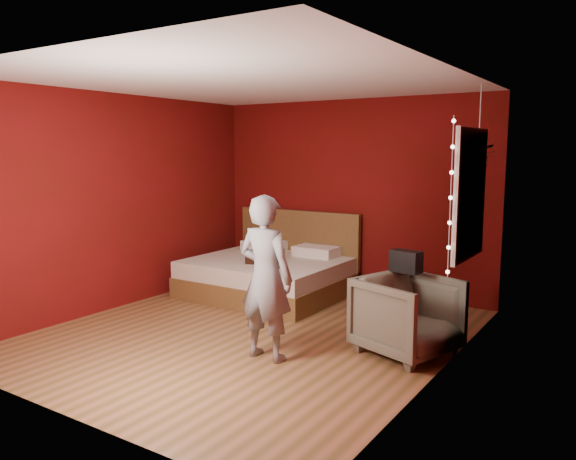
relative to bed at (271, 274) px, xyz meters
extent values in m
plane|color=brown|center=(0.78, -1.46, -0.28)|extent=(4.50, 4.50, 0.00)
cube|color=#630A0E|center=(0.78, 0.80, 1.02)|extent=(4.00, 0.02, 2.60)
cube|color=#630A0E|center=(0.78, -3.72, 1.02)|extent=(4.00, 0.02, 2.60)
cube|color=#630A0E|center=(-1.23, -1.46, 1.02)|extent=(0.02, 4.50, 2.60)
cube|color=#630A0E|center=(2.79, -1.46, 1.02)|extent=(0.02, 4.50, 2.60)
cube|color=silver|center=(0.78, -1.46, 2.33)|extent=(4.00, 4.50, 0.02)
cube|color=white|center=(2.75, -0.56, 1.22)|extent=(0.04, 0.97, 1.27)
cube|color=black|center=(2.73, -0.56, 1.22)|extent=(0.02, 0.85, 1.15)
cube|color=white|center=(2.73, -0.56, 1.22)|extent=(0.03, 0.05, 1.15)
cube|color=white|center=(2.73, -0.56, 1.22)|extent=(0.03, 0.85, 0.05)
cylinder|color=silver|center=(2.72, -1.09, 1.22)|extent=(0.01, 0.01, 1.45)
sphere|color=#FFF2CC|center=(2.72, -1.09, 0.55)|extent=(0.04, 0.04, 0.04)
sphere|color=#FFF2CC|center=(2.72, -1.09, 0.77)|extent=(0.04, 0.04, 0.04)
sphere|color=#FFF2CC|center=(2.72, -1.09, 1.00)|extent=(0.04, 0.04, 0.04)
sphere|color=#FFF2CC|center=(2.72, -1.09, 1.22)|extent=(0.04, 0.04, 0.04)
sphere|color=#FFF2CC|center=(2.72, -1.09, 1.45)|extent=(0.04, 0.04, 0.04)
sphere|color=#FFF2CC|center=(2.72, -1.09, 1.67)|extent=(0.04, 0.04, 0.04)
sphere|color=#FFF2CC|center=(2.72, -1.09, 1.90)|extent=(0.04, 0.04, 0.04)
cube|color=brown|center=(0.00, -0.09, -0.14)|extent=(1.95, 1.66, 0.27)
cube|color=beige|center=(0.00, -0.09, 0.10)|extent=(1.91, 1.62, 0.21)
cube|color=brown|center=(0.00, 0.70, 0.26)|extent=(1.95, 0.08, 1.07)
cube|color=silver|center=(-0.44, 0.46, 0.28)|extent=(0.58, 0.37, 0.14)
cube|color=silver|center=(0.44, 0.46, 0.28)|extent=(0.58, 0.37, 0.14)
imported|color=slate|center=(1.32, -1.97, 0.49)|extent=(0.56, 0.37, 1.53)
imported|color=#615E4C|center=(2.38, -1.16, 0.10)|extent=(1.03, 1.02, 0.75)
cube|color=black|center=(2.27, -0.97, 0.58)|extent=(0.32, 0.20, 0.21)
cube|color=black|center=(0.08, -0.24, 0.28)|extent=(0.52, 0.52, 0.15)
cylinder|color=silver|center=(2.66, 0.01, 2.01)|extent=(0.01, 0.01, 0.62)
imported|color=#175321|center=(2.66, 0.01, 1.52)|extent=(0.41, 0.39, 0.37)
camera|label=1|loc=(4.22, -6.06, 1.64)|focal=35.00mm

